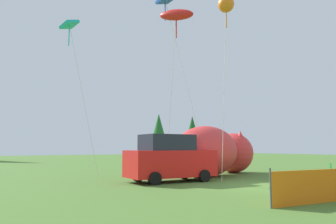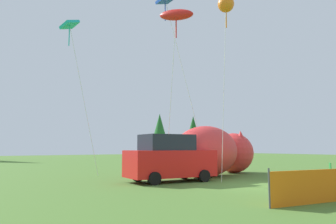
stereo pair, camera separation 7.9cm
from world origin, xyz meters
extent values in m
plane|color=#4C752D|center=(0.00, 0.00, 0.00)|extent=(120.00, 120.00, 0.00)
cube|color=red|center=(-2.17, 3.71, 0.88)|extent=(4.44, 2.23, 1.26)
cube|color=#1E232D|center=(-2.39, 3.73, 1.88)|extent=(2.51, 1.90, 0.75)
cylinder|color=black|center=(-0.77, 4.46, 0.29)|extent=(0.61, 0.31, 0.58)
cylinder|color=black|center=(-0.94, 2.69, 0.29)|extent=(0.61, 0.31, 0.58)
cylinder|color=black|center=(-3.41, 4.72, 0.29)|extent=(0.61, 0.31, 0.58)
cylinder|color=black|center=(-3.58, 2.95, 0.29)|extent=(0.61, 0.31, 0.58)
cube|color=#267F33|center=(3.38, -0.86, 0.46)|extent=(0.74, 0.74, 0.03)
cube|color=#267F33|center=(3.53, -1.07, 0.70)|extent=(0.42, 0.32, 0.48)
cylinder|color=#A5A5AD|center=(3.06, -0.82, 0.23)|extent=(0.02, 0.02, 0.46)
cylinder|color=#A5A5AD|center=(3.42, -0.55, 0.23)|extent=(0.02, 0.02, 0.46)
cylinder|color=#A5A5AD|center=(3.33, -1.18, 0.23)|extent=(0.02, 0.02, 0.46)
cylinder|color=#A5A5AD|center=(3.69, -0.91, 0.23)|extent=(0.02, 0.02, 0.46)
ellipsoid|color=red|center=(1.10, 4.72, 1.43)|extent=(5.83, 4.35, 2.85)
ellipsoid|color=yellow|center=(1.10, 4.72, 0.78)|extent=(3.83, 3.08, 1.28)
sphere|color=red|center=(4.38, 5.81, 1.28)|extent=(2.57, 2.57, 2.57)
cone|color=red|center=(4.38, 6.45, 2.31)|extent=(0.72, 0.72, 0.77)
cone|color=red|center=(4.38, 5.17, 2.31)|extent=(0.72, 0.72, 0.77)
cylinder|color=#4C4C51|center=(-3.97, -3.46, 0.54)|extent=(0.05, 0.05, 1.09)
cylinder|color=silver|center=(0.18, 2.36, 4.62)|extent=(1.02, 0.49, 9.24)
sphere|color=orange|center=(0.67, 2.59, 9.24)|extent=(0.87, 0.87, 0.87)
cylinder|color=orange|center=(0.67, 2.59, 8.54)|extent=(0.06, 0.06, 1.20)
cylinder|color=silver|center=(0.15, 5.38, 5.32)|extent=(1.43, 2.35, 10.64)
cube|color=blue|center=(-0.55, 6.54, 10.63)|extent=(0.97, 0.95, 0.38)
cylinder|color=blue|center=(-0.55, 6.54, 9.93)|extent=(0.06, 0.06, 1.20)
cylinder|color=silver|center=(-4.56, 9.18, 4.47)|extent=(1.78, 0.67, 8.94)
cube|color=#19B2B2|center=(-5.44, 9.50, 8.94)|extent=(1.08, 1.13, 0.63)
cylinder|color=#19B2B2|center=(-5.44, 9.50, 8.24)|extent=(0.06, 0.06, 1.20)
cylinder|color=silver|center=(-1.13, 5.12, 4.45)|extent=(0.07, 1.06, 8.90)
ellipsoid|color=red|center=(-1.15, 4.60, 8.89)|extent=(1.47, 2.19, 0.90)
cylinder|color=red|center=(-1.15, 4.60, 8.19)|extent=(0.06, 0.06, 1.20)
cylinder|color=brown|center=(21.45, 30.66, 0.78)|extent=(0.50, 0.50, 1.56)
cone|color=#1E5623|center=(21.45, 30.66, 4.06)|extent=(2.75, 2.75, 5.00)
cylinder|color=brown|center=(19.19, 36.85, 0.87)|extent=(0.56, 0.56, 1.74)
cone|color=#236028|center=(19.19, 36.85, 4.52)|extent=(3.06, 3.06, 5.57)
camera|label=1|loc=(-11.51, -9.26, 1.66)|focal=35.00mm
camera|label=2|loc=(-11.45, -9.31, 1.66)|focal=35.00mm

